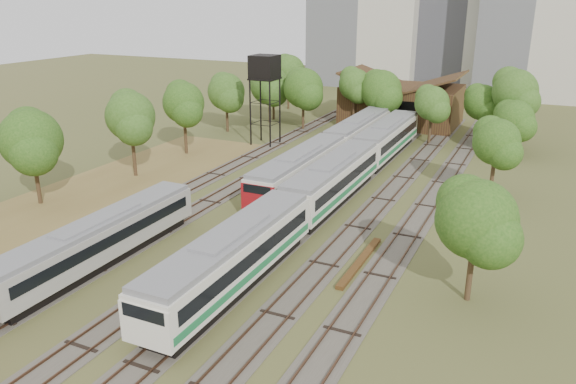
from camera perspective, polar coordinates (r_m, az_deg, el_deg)
The scene contains 13 objects.
ground at distance 34.00m, azimuth -12.89°, elevation -12.42°, with size 240.00×240.00×0.00m, color #475123.
dry_grass_patch at distance 50.74m, azimuth -23.55°, elevation -2.69°, with size 14.00×60.00×0.04m, color brown.
tracks at distance 54.02m, azimuth 2.86°, elevation 0.27°, with size 24.60×80.00×0.19m.
railcar_red_set at distance 60.93m, azimuth 4.58°, elevation 4.34°, with size 3.02×34.58×3.74m.
railcar_green_set at distance 50.18m, azimuth 4.57°, elevation 1.14°, with size 3.11×52.08×3.85m.
railcar_rear at distance 86.39m, azimuth 11.14°, elevation 8.39°, with size 2.85×16.08×3.52m.
old_grey_coach at distance 40.67m, azimuth -18.59°, elevation -4.65°, with size 2.68×18.00×3.30m.
water_tower at distance 69.51m, azimuth -2.39°, elevation 12.33°, with size 3.17×3.17×10.96m.
rail_pile_far at distance 39.60m, azimuth 7.32°, elevation -7.05°, with size 0.52×8.33×0.27m, color #563718.
maintenance_shed at distance 83.93m, azimuth 11.48°, elevation 8.79°, with size 16.45×11.55×7.58m.
tree_band_left at distance 63.69m, azimuth -13.39°, elevation 7.96°, with size 7.45×74.01×8.78m.
tree_band_far at distance 76.63m, azimuth 8.64°, elevation 10.14°, with size 38.68×8.71×9.58m.
tree_band_right at distance 51.30m, azimuth 20.64°, elevation 3.73°, with size 5.45×40.68×7.69m.
Camera 1 is at (18.74, -22.28, 17.56)m, focal length 35.00 mm.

